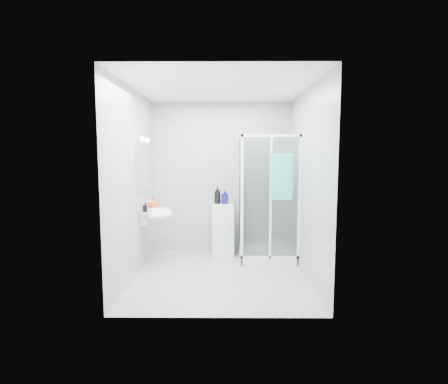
{
  "coord_description": "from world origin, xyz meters",
  "views": [
    {
      "loc": [
        0.08,
        -4.79,
        1.7
      ],
      "look_at": [
        0.05,
        0.35,
        1.15
      ],
      "focal_mm": 28.0,
      "sensor_mm": 36.0,
      "label": 1
    }
  ],
  "objects_px": {
    "wall_basin": "(156,214)",
    "soap_dispenser_black": "(145,207)",
    "hand_towel": "(282,176)",
    "shampoo_bottle_a": "(217,195)",
    "shower_enclosure": "(262,232)",
    "storage_cabinet": "(223,229)",
    "soap_dispenser_orange": "(153,203)",
    "shampoo_bottle_b": "(225,197)"
  },
  "relations": [
    {
      "from": "shower_enclosure",
      "to": "soap_dispenser_black",
      "type": "height_order",
      "value": "shower_enclosure"
    },
    {
      "from": "shampoo_bottle_a",
      "to": "soap_dispenser_orange",
      "type": "xyz_separation_m",
      "value": [
        -1.0,
        -0.45,
        -0.07
      ]
    },
    {
      "from": "shower_enclosure",
      "to": "soap_dispenser_orange",
      "type": "distance_m",
      "value": 1.81
    },
    {
      "from": "shampoo_bottle_a",
      "to": "shampoo_bottle_b",
      "type": "bearing_deg",
      "value": -2.32
    },
    {
      "from": "wall_basin",
      "to": "hand_towel",
      "type": "height_order",
      "value": "hand_towel"
    },
    {
      "from": "shampoo_bottle_b",
      "to": "hand_towel",
      "type": "bearing_deg",
      "value": -38.43
    },
    {
      "from": "soap_dispenser_orange",
      "to": "storage_cabinet",
      "type": "bearing_deg",
      "value": 21.67
    },
    {
      "from": "shampoo_bottle_b",
      "to": "soap_dispenser_black",
      "type": "xyz_separation_m",
      "value": [
        -1.17,
        -0.75,
        -0.07
      ]
    },
    {
      "from": "shower_enclosure",
      "to": "hand_towel",
      "type": "bearing_deg",
      "value": -59.32
    },
    {
      "from": "hand_towel",
      "to": "shampoo_bottle_a",
      "type": "height_order",
      "value": "hand_towel"
    },
    {
      "from": "wall_basin",
      "to": "soap_dispenser_black",
      "type": "bearing_deg",
      "value": -126.42
    },
    {
      "from": "shampoo_bottle_a",
      "to": "soap_dispenser_black",
      "type": "height_order",
      "value": "shampoo_bottle_a"
    },
    {
      "from": "wall_basin",
      "to": "hand_towel",
      "type": "distance_m",
      "value": 1.98
    },
    {
      "from": "soap_dispenser_orange",
      "to": "soap_dispenser_black",
      "type": "relative_size",
      "value": 1.37
    },
    {
      "from": "shower_enclosure",
      "to": "soap_dispenser_orange",
      "type": "bearing_deg",
      "value": -174.19
    },
    {
      "from": "wall_basin",
      "to": "shampoo_bottle_b",
      "type": "height_order",
      "value": "shampoo_bottle_b"
    },
    {
      "from": "storage_cabinet",
      "to": "shampoo_bottle_a",
      "type": "height_order",
      "value": "shampoo_bottle_a"
    },
    {
      "from": "soap_dispenser_orange",
      "to": "shower_enclosure",
      "type": "bearing_deg",
      "value": 5.81
    },
    {
      "from": "wall_basin",
      "to": "shampoo_bottle_a",
      "type": "distance_m",
      "value": 1.12
    },
    {
      "from": "shampoo_bottle_b",
      "to": "storage_cabinet",
      "type": "bearing_deg",
      "value": -159.13
    },
    {
      "from": "storage_cabinet",
      "to": "soap_dispenser_orange",
      "type": "distance_m",
      "value": 1.28
    },
    {
      "from": "storage_cabinet",
      "to": "shampoo_bottle_a",
      "type": "distance_m",
      "value": 0.6
    },
    {
      "from": "shower_enclosure",
      "to": "wall_basin",
      "type": "relative_size",
      "value": 3.57
    },
    {
      "from": "shower_enclosure",
      "to": "hand_towel",
      "type": "height_order",
      "value": "shower_enclosure"
    },
    {
      "from": "storage_cabinet",
      "to": "soap_dispenser_orange",
      "type": "xyz_separation_m",
      "value": [
        -1.09,
        -0.43,
        0.52
      ]
    },
    {
      "from": "hand_towel",
      "to": "soap_dispenser_black",
      "type": "relative_size",
      "value": 4.89
    },
    {
      "from": "hand_towel",
      "to": "soap_dispenser_black",
      "type": "distance_m",
      "value": 2.07
    },
    {
      "from": "storage_cabinet",
      "to": "soap_dispenser_black",
      "type": "xyz_separation_m",
      "value": [
        -1.14,
        -0.74,
        0.49
      ]
    },
    {
      "from": "hand_towel",
      "to": "soap_dispenser_black",
      "type": "height_order",
      "value": "hand_towel"
    },
    {
      "from": "soap_dispenser_black",
      "to": "shampoo_bottle_a",
      "type": "bearing_deg",
      "value": 36.01
    },
    {
      "from": "soap_dispenser_black",
      "to": "shampoo_bottle_b",
      "type": "bearing_deg",
      "value": 32.77
    },
    {
      "from": "shampoo_bottle_b",
      "to": "shampoo_bottle_a",
      "type": "bearing_deg",
      "value": 177.68
    },
    {
      "from": "hand_towel",
      "to": "soap_dispenser_orange",
      "type": "distance_m",
      "value": 2.03
    },
    {
      "from": "soap_dispenser_orange",
      "to": "wall_basin",
      "type": "bearing_deg",
      "value": -61.36
    },
    {
      "from": "storage_cabinet",
      "to": "shampoo_bottle_b",
      "type": "bearing_deg",
      "value": 17.98
    },
    {
      "from": "storage_cabinet",
      "to": "shampoo_bottle_a",
      "type": "bearing_deg",
      "value": 165.18
    },
    {
      "from": "wall_basin",
      "to": "hand_towel",
      "type": "xyz_separation_m",
      "value": [
        1.89,
        -0.09,
        0.59
      ]
    },
    {
      "from": "shower_enclosure",
      "to": "soap_dispenser_black",
      "type": "relative_size",
      "value": 14.53
    },
    {
      "from": "shower_enclosure",
      "to": "shampoo_bottle_a",
      "type": "relative_size",
      "value": 6.67
    },
    {
      "from": "shampoo_bottle_a",
      "to": "soap_dispenser_orange",
      "type": "height_order",
      "value": "shampoo_bottle_a"
    },
    {
      "from": "hand_towel",
      "to": "soap_dispenser_orange",
      "type": "relative_size",
      "value": 3.58
    },
    {
      "from": "wall_basin",
      "to": "hand_towel",
      "type": "bearing_deg",
      "value": -2.57
    }
  ]
}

